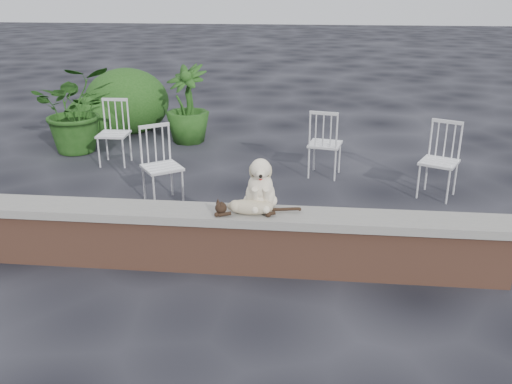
# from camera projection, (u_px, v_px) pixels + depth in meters

# --- Properties ---
(ground) EXTENTS (60.00, 60.00, 0.00)m
(ground) POSITION_uv_depth(u_px,v_px,m) (180.00, 265.00, 5.30)
(ground) COLOR black
(ground) RESTS_ON ground
(brick_wall) EXTENTS (6.00, 0.30, 0.50)m
(brick_wall) POSITION_uv_depth(u_px,v_px,m) (178.00, 241.00, 5.21)
(brick_wall) COLOR brown
(brick_wall) RESTS_ON ground
(capstone) EXTENTS (6.20, 0.40, 0.08)m
(capstone) POSITION_uv_depth(u_px,v_px,m) (177.00, 213.00, 5.10)
(capstone) COLOR slate
(capstone) RESTS_ON brick_wall
(dog) EXTENTS (0.39, 0.48, 0.52)m
(dog) POSITION_uv_depth(u_px,v_px,m) (260.00, 182.00, 5.02)
(dog) COLOR beige
(dog) RESTS_ON capstone
(cat) EXTENTS (0.94, 0.32, 0.16)m
(cat) POSITION_uv_depth(u_px,v_px,m) (250.00, 206.00, 4.95)
(cat) COLOR tan
(cat) RESTS_ON capstone
(chair_c) EXTENTS (0.66, 0.66, 0.94)m
(chair_c) POSITION_uv_depth(u_px,v_px,m) (325.00, 143.00, 7.54)
(chair_c) COLOR white
(chair_c) RESTS_ON ground
(chair_a) EXTENTS (0.78, 0.78, 0.94)m
(chair_a) POSITION_uv_depth(u_px,v_px,m) (162.00, 166.00, 6.61)
(chair_a) COLOR white
(chair_a) RESTS_ON ground
(chair_d) EXTENTS (0.75, 0.75, 0.94)m
(chair_d) POSITION_uv_depth(u_px,v_px,m) (439.00, 161.00, 6.80)
(chair_d) COLOR white
(chair_d) RESTS_ON ground
(chair_b) EXTENTS (0.58, 0.58, 0.94)m
(chair_b) POSITION_uv_depth(u_px,v_px,m) (113.00, 133.00, 8.02)
(chair_b) COLOR white
(chair_b) RESTS_ON ground
(potted_plant_a) EXTENTS (1.57, 1.49, 1.36)m
(potted_plant_a) POSITION_uv_depth(u_px,v_px,m) (76.00, 109.00, 8.56)
(potted_plant_a) COLOR #1A4012
(potted_plant_a) RESTS_ON ground
(potted_plant_b) EXTENTS (0.97, 0.97, 1.27)m
(potted_plant_b) POSITION_uv_depth(u_px,v_px,m) (187.00, 104.00, 9.08)
(potted_plant_b) COLOR #1A4012
(potted_plant_b) RESTS_ON ground
(shrubbery) EXTENTS (1.68, 1.54, 1.17)m
(shrubbery) POSITION_uv_depth(u_px,v_px,m) (118.00, 107.00, 9.73)
(shrubbery) COLOR #1A4012
(shrubbery) RESTS_ON ground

